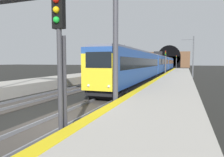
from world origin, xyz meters
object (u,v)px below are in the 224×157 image
Objects in this scene: railway_signal_mid at (165,61)px; catenary_mast_far at (193,56)px; railway_signal_far at (176,61)px; train_main_approaching at (158,64)px; train_adjacent_platform at (145,64)px; railway_signal_near at (60,58)px; overhead_signal_gantry at (42,14)px; catenary_mast_near at (125,57)px.

railway_signal_mid is 5.16m from catenary_mast_far.
railway_signal_mid is 46.87m from railway_signal_far.
train_main_approaching reaches higher than train_adjacent_platform.
train_main_approaching is 44.24m from railway_signal_far.
railway_signal_far is at bearing -180.00° from railway_signal_near.
train_adjacent_platform is at bearing -155.59° from railway_signal_mid.
overhead_signal_gantry is at bearing -137.48° from railway_signal_near.
overhead_signal_gantry is at bearing -8.05° from railway_signal_mid.
railway_signal_near is at bearing 2.62° from train_main_approaching.
overhead_signal_gantry is at bearing -4.45° from train_main_approaching.
railway_signal_far is 0.68× the size of catenary_mast_near.
railway_signal_mid is (-2.67, -1.75, 0.71)m from train_main_approaching.
railway_signal_far is 0.74× the size of catenary_mast_far.
railway_signal_near reaches higher than train_adjacent_platform.
catenary_mast_far is (33.88, -4.89, 0.81)m from railway_signal_near.
railway_signal_far is at bearing -180.00° from railway_signal_mid.
railway_signal_far is 31.62m from catenary_mast_near.
catenary_mast_near is (15.64, 11.80, 1.80)m from train_main_approaching.
railway_signal_mid is at bearing 25.95° from train_adjacent_platform.
catenary_mast_far is (-4.14, -6.64, 1.47)m from train_main_approaching.
railway_signal_far reaches higher than train_adjacent_platform.
catenary_mast_near reaches higher than catenary_mast_far.
railway_signal_far is at bearing 169.21° from train_adjacent_platform.
overhead_signal_gantry reaches higher than railway_signal_near.
railway_signal_mid is 0.63× the size of catenary_mast_near.
railway_signal_far is at bearing -25.39° from catenary_mast_near.
railway_signal_far is 48.59m from catenary_mast_far.
railway_signal_far is (31.63, -6.92, 1.01)m from train_adjacent_platform.
train_adjacent_platform is 12.63× the size of railway_signal_mid.
railway_signal_far is (46.87, 0.00, 0.25)m from railway_signal_mid.
catenary_mast_far is at bearing 58.06° from train_main_approaching.
train_adjacent_platform is 46.07m from overhead_signal_gantry.
train_main_approaching is 13.59m from train_adjacent_platform.
railway_signal_near is 0.98× the size of railway_signal_mid.
catenary_mast_far is at bearing 73.30° from railway_signal_mid.
overhead_signal_gantry is at bearing -169.33° from catenary_mast_near.
catenary_mast_near reaches higher than train_adjacent_platform.
railway_signal_mid is 0.92× the size of railway_signal_far.
railway_signal_mid reaches higher than train_adjacent_platform.
railway_signal_far reaches higher than railway_signal_near.
railway_signal_far is (44.20, -1.75, 0.96)m from train_main_approaching.
railway_signal_far is at bearing -3.20° from overhead_signal_gantry.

